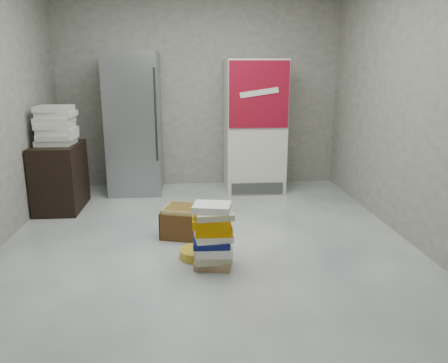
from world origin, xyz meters
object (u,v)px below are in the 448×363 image
at_px(coke_cooler, 254,126).
at_px(phonebook_stack_main, 213,236).
at_px(steel_fridge, 134,124).
at_px(wood_shelf, 60,177).
at_px(cardboard_box, 183,223).

xyz_separation_m(coke_cooler, phonebook_stack_main, (-0.72, -2.52, -0.62)).
xyz_separation_m(steel_fridge, wood_shelf, (-0.83, -0.73, -0.55)).
height_order(coke_cooler, wood_shelf, coke_cooler).
relative_size(steel_fridge, cardboard_box, 3.99).
distance_m(coke_cooler, cardboard_box, 2.16).
height_order(steel_fridge, phonebook_stack_main, steel_fridge).
relative_size(steel_fridge, phonebook_stack_main, 3.35).
bearing_deg(cardboard_box, wood_shelf, 161.27).
bearing_deg(coke_cooler, wood_shelf, -163.72).
relative_size(phonebook_stack_main, cardboard_box, 1.19).
distance_m(wood_shelf, phonebook_stack_main, 2.52).
bearing_deg(steel_fridge, coke_cooler, -0.18).
distance_m(steel_fridge, phonebook_stack_main, 2.77).
height_order(steel_fridge, wood_shelf, steel_fridge).
distance_m(steel_fridge, coke_cooler, 1.65).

